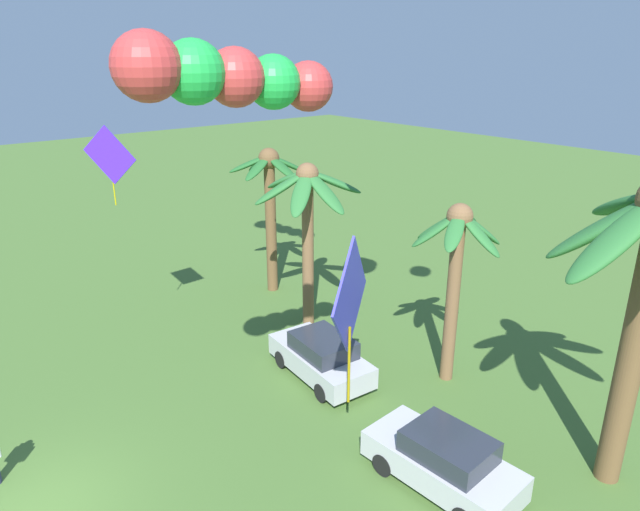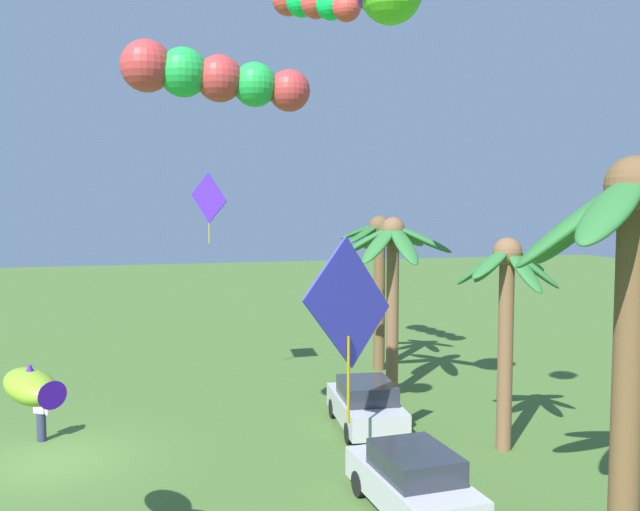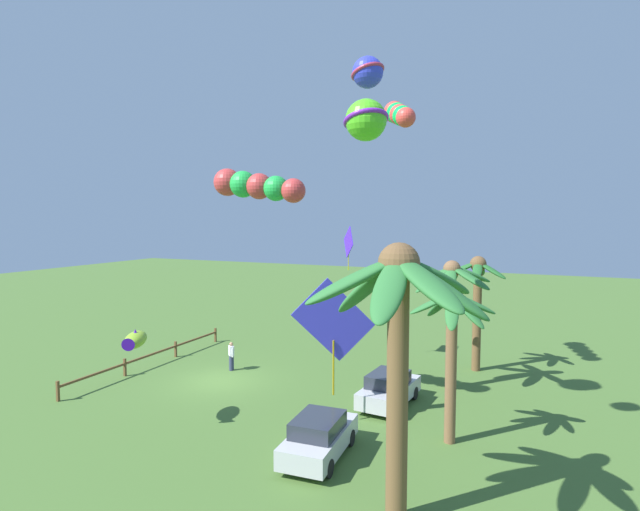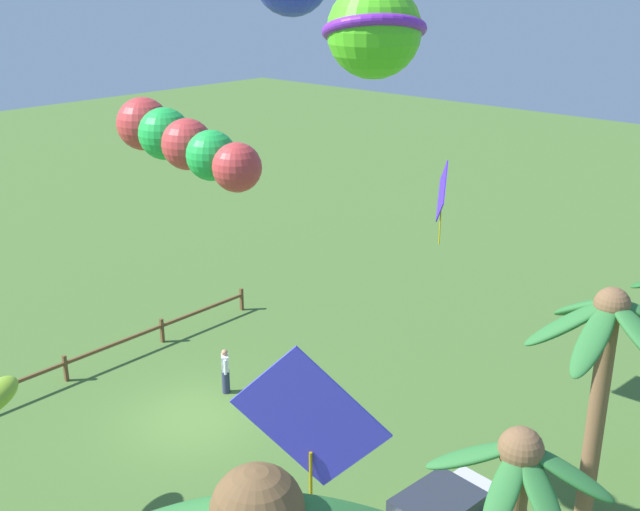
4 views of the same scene
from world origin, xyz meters
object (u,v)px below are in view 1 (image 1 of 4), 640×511
Objects in this scene: parked_car_1 at (321,356)px; palm_tree_2 at (457,255)px; parked_car_0 at (444,460)px; kite_diamond_5 at (350,300)px; palm_tree_0 at (307,203)px; kite_diamond_3 at (110,156)px; palm_tree_3 at (270,189)px; kite_tube_1 at (225,76)px.

palm_tree_2 is at bearing 49.71° from parked_car_1.
kite_diamond_5 is at bearing -167.50° from parked_car_0.
palm_tree_0 is 2.50× the size of kite_diamond_3.
palm_tree_3 is 13.94m from kite_tube_1.
palm_tree_3 is 7.60m from kite_diamond_3.
kite_diamond_5 reaches higher than parked_car_1.
kite_tube_1 is at bearing -46.95° from palm_tree_0.
palm_tree_2 is 1.47× the size of parked_car_1.
kite_diamond_5 is (0.28, -4.65, -0.06)m from palm_tree_2.
palm_tree_3 is at bearing 157.14° from parked_car_1.
palm_tree_3 reaches higher than parked_car_1.
palm_tree_3 is 2.49× the size of kite_diamond_3.
parked_car_1 is at bearing 153.29° from kite_diamond_5.
parked_car_1 is 10.81m from kite_tube_1.
kite_diamond_3 is (-11.35, -3.25, 6.29)m from parked_car_0.
palm_tree_2 is 11.34m from kite_diamond_3.
parked_car_0 is at bearing 12.50° from kite_diamond_5.
parked_car_0 is 0.82× the size of kite_diamond_5.
parked_car_1 is 9.37m from kite_diamond_3.
kite_tube_1 reaches higher than kite_diamond_3.
kite_tube_1 is at bearing -85.26° from kite_diamond_5.
kite_diamond_5 reaches higher than parked_car_0.
palm_tree_3 reaches higher than kite_diamond_5.
kite_diamond_5 is at bearing -26.71° from parked_car_1.
kite_tube_1 is at bearing -37.64° from palm_tree_3.
parked_car_1 is at bearing -130.29° from palm_tree_2.
kite_diamond_3 reaches higher than parked_car_0.
kite_diamond_3 is (-8.27, -7.28, 2.71)m from palm_tree_2.
palm_tree_0 is at bearing -12.64° from palm_tree_3.
palm_tree_0 is at bearing 150.21° from kite_diamond_5.
kite_diamond_3 is at bearing -78.69° from palm_tree_3.
palm_tree_3 is 13.87m from parked_car_0.
parked_car_0 is at bearing -18.19° from palm_tree_0.
kite_diamond_3 is at bearing -143.62° from parked_car_1.
kite_tube_1 is 6.53m from kite_diamond_5.
kite_tube_1 is (3.24, -4.95, 9.05)m from parked_car_1.
parked_car_1 is (3.38, -2.14, -4.13)m from palm_tree_0.
kite_diamond_3 is (-5.59, -4.12, 6.29)m from parked_car_1.
parked_car_0 is 5.83m from parked_car_1.
parked_car_0 is 1.56× the size of kite_diamond_3.
kite_tube_1 is 9.29m from kite_diamond_3.
kite_tube_1 is at bearing -56.77° from parked_car_1.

